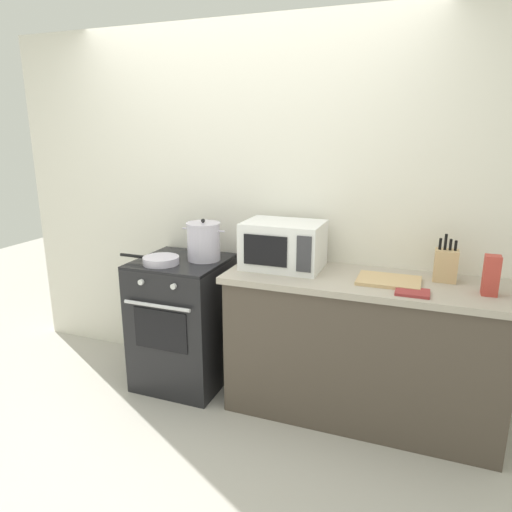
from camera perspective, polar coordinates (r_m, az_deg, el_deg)
ground_plane at (r=3.00m, az=-8.29°, el=-21.34°), size 10.00×10.00×0.00m
back_wall at (r=3.24m, az=3.93°, el=5.72°), size 4.40×0.10×2.50m
lower_cabinet_right at (r=3.04m, az=12.76°, el=-11.39°), size 1.64×0.56×0.88m
countertop_right at (r=2.87m, az=13.29°, el=-3.12°), size 1.70×0.60×0.04m
stove at (r=3.38m, az=-8.90°, el=-7.99°), size 0.60×0.64×0.92m
stock_pot at (r=3.18m, az=-6.47°, el=1.81°), size 0.32×0.23×0.29m
frying_pan at (r=3.15m, az=-11.74°, el=-0.51°), size 0.44×0.24×0.05m
microwave at (r=2.98m, az=3.40°, el=1.38°), size 0.50×0.37×0.30m
cutting_board at (r=2.83m, az=16.05°, el=-2.93°), size 0.36×0.26×0.02m
knife_block at (r=2.93m, az=22.34°, el=-1.03°), size 0.13×0.10×0.28m
pasta_box at (r=2.78m, az=27.00°, el=-2.15°), size 0.08×0.08×0.22m
oven_mitt at (r=2.67m, az=18.73°, el=-4.27°), size 0.18×0.14×0.02m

